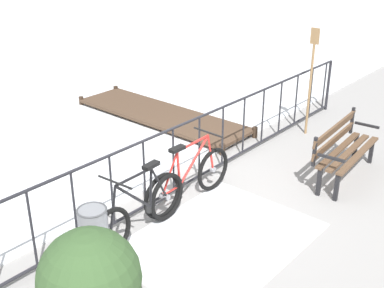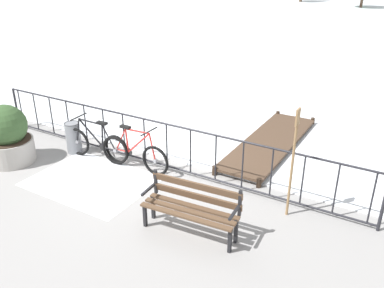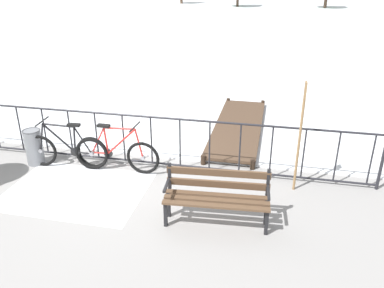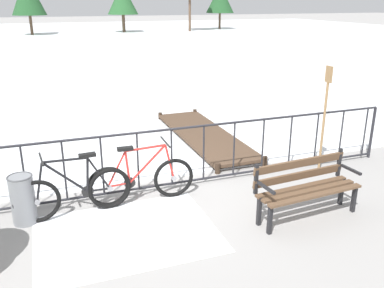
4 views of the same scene
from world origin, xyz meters
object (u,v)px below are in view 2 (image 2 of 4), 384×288
Objects in this scene: planter_with_shrub at (8,136)px; trash_bin at (73,137)px; bicycle_near_railing at (135,153)px; bicycle_second at (96,144)px; park_bench at (192,204)px; oar_upright at (293,157)px.

planter_with_shrub is 1.38m from trash_bin.
bicycle_second is (-1.03, -0.10, 0.00)m from bicycle_near_railing.
planter_with_shrub is (-2.61, -1.13, 0.23)m from bicycle_near_railing.
planter_with_shrub reaches higher than bicycle_second.
park_bench reaches higher than trash_bin.
bicycle_near_railing is 1.03m from bicycle_second.
oar_upright is (1.21, 1.26, 0.63)m from park_bench.
bicycle_second is 3.39m from park_bench.
park_bench is 4.07m from trash_bin.
bicycle_second is 4.45m from oar_upright.
bicycle_second is at bearing -178.89° from oar_upright.
bicycle_near_railing reaches higher than trash_bin.
planter_with_shrub reaches higher than bicycle_near_railing.
oar_upright is (5.96, 1.12, 0.54)m from planter_with_shrub.
oar_upright is at bearing 46.14° from park_bench.
oar_upright is at bearing 0.69° from trash_bin.
planter_with_shrub is 6.09m from oar_upright.
park_bench is (2.15, -1.27, 0.14)m from bicycle_near_railing.
bicycle_second is 2.34× the size of trash_bin.
trash_bin is (-0.71, 0.02, 0.00)m from bicycle_second.
park_bench is (3.17, -1.17, 0.14)m from bicycle_second.
bicycle_second is at bearing -174.70° from bicycle_near_railing.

